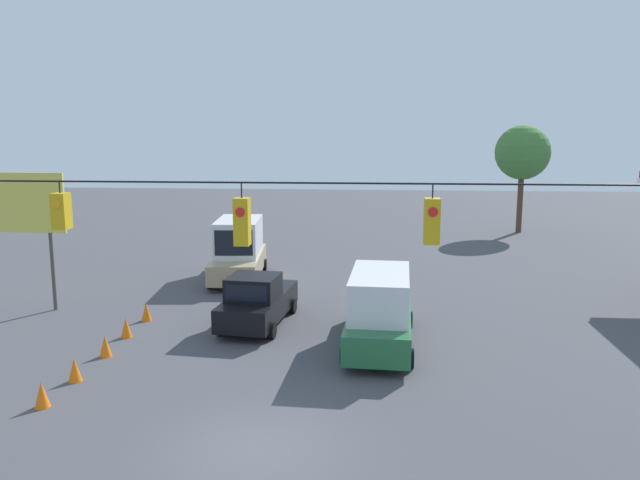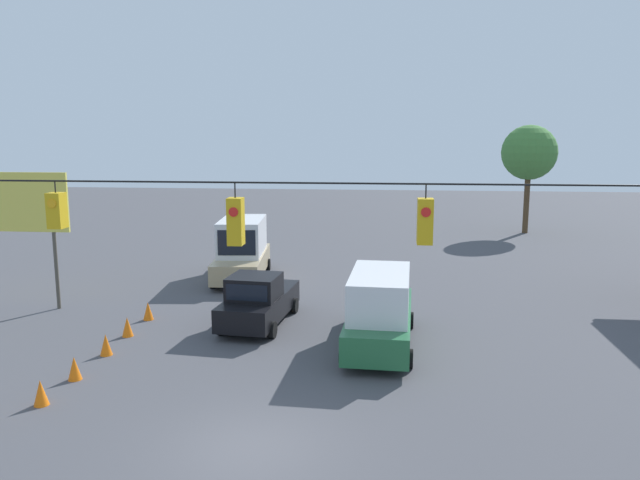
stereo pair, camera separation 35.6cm
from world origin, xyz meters
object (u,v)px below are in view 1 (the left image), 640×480
(box_truck_tan_withflow_far, at_px, (239,250))
(box_truck_green_crossing_near, at_px, (380,309))
(overhead_signal_span, at_px, (247,279))
(roadside_billboard, at_px, (10,210))
(traffic_cone_third, at_px, (105,346))
(traffic_cone_fifth, at_px, (146,312))
(pickup_truck_black_withflow_mid, at_px, (257,301))
(traffic_cone_fourth, at_px, (126,328))
(tree_horizon_left, at_px, (523,153))
(traffic_cone_nearest, at_px, (42,395))
(traffic_cone_second, at_px, (75,370))

(box_truck_tan_withflow_far, relative_size, box_truck_green_crossing_near, 0.99)
(overhead_signal_span, height_order, roadside_billboard, overhead_signal_span)
(traffic_cone_third, relative_size, traffic_cone_fifth, 1.00)
(box_truck_tan_withflow_far, height_order, pickup_truck_black_withflow_mid, box_truck_tan_withflow_far)
(traffic_cone_fourth, distance_m, tree_horizon_left, 34.20)
(traffic_cone_third, bearing_deg, box_truck_green_crossing_near, -168.61)
(tree_horizon_left, bearing_deg, roadside_billboard, 41.39)
(traffic_cone_nearest, bearing_deg, traffic_cone_second, -91.49)
(traffic_cone_second, height_order, traffic_cone_fifth, same)
(roadside_billboard, bearing_deg, pickup_truck_black_withflow_mid, 172.79)
(traffic_cone_second, xyz_separation_m, tree_horizon_left, (-20.37, -31.04, 5.71))
(box_truck_green_crossing_near, height_order, traffic_cone_third, box_truck_green_crossing_near)
(pickup_truck_black_withflow_mid, height_order, tree_horizon_left, tree_horizon_left)
(traffic_cone_fourth, xyz_separation_m, tree_horizon_left, (-20.43, -26.83, 5.71))
(pickup_truck_black_withflow_mid, distance_m, traffic_cone_fourth, 5.08)
(traffic_cone_fourth, bearing_deg, overhead_signal_span, 126.26)
(traffic_cone_nearest, xyz_separation_m, traffic_cone_fourth, (0.01, -6.08, 0.00))
(traffic_cone_nearest, relative_size, traffic_cone_second, 1.00)
(traffic_cone_nearest, distance_m, tree_horizon_left, 39.14)
(box_truck_green_crossing_near, xyz_separation_m, traffic_cone_fifth, (9.49, -2.25, -0.99))
(pickup_truck_black_withflow_mid, relative_size, traffic_cone_nearest, 7.30)
(traffic_cone_second, bearing_deg, pickup_truck_black_withflow_mid, -126.53)
(overhead_signal_span, distance_m, box_truck_tan_withflow_far, 19.43)
(traffic_cone_second, bearing_deg, box_truck_green_crossing_near, -156.57)
(roadside_billboard, bearing_deg, overhead_signal_span, 136.19)
(box_truck_tan_withflow_far, bearing_deg, tree_horizon_left, -137.09)
(traffic_cone_nearest, relative_size, traffic_cone_third, 1.00)
(box_truck_green_crossing_near, relative_size, roadside_billboard, 1.13)
(overhead_signal_span, distance_m, box_truck_green_crossing_near, 9.73)
(overhead_signal_span, xyz_separation_m, traffic_cone_nearest, (6.48, -2.77, -4.12))
(traffic_cone_fifth, bearing_deg, pickup_truck_black_withflow_mid, 178.13)
(tree_horizon_left, bearing_deg, traffic_cone_second, 56.73)
(traffic_cone_fifth, xyz_separation_m, tree_horizon_left, (-20.43, -24.70, 5.71))
(traffic_cone_fourth, relative_size, roadside_billboard, 0.13)
(overhead_signal_span, distance_m, traffic_cone_second, 8.93)
(overhead_signal_span, distance_m, roadside_billboard, 17.61)
(box_truck_green_crossing_near, height_order, tree_horizon_left, tree_horizon_left)
(box_truck_tan_withflow_far, height_order, traffic_cone_fourth, box_truck_tan_withflow_far)
(traffic_cone_third, distance_m, tree_horizon_left, 35.76)
(box_truck_green_crossing_near, distance_m, pickup_truck_black_withflow_mid, 5.30)
(box_truck_tan_withflow_far, height_order, traffic_cone_nearest, box_truck_tan_withflow_far)
(traffic_cone_third, bearing_deg, box_truck_tan_withflow_far, -100.07)
(pickup_truck_black_withflow_mid, relative_size, traffic_cone_fourth, 7.30)
(pickup_truck_black_withflow_mid, xyz_separation_m, tree_horizon_left, (-15.78, -24.86, 5.10))
(overhead_signal_span, bearing_deg, traffic_cone_fifth, -59.38)
(box_truck_tan_withflow_far, height_order, box_truck_green_crossing_near, box_truck_tan_withflow_far)
(box_truck_tan_withflow_far, bearing_deg, pickup_truck_black_withflow_mid, 107.22)
(overhead_signal_span, bearing_deg, traffic_cone_fourth, -53.74)
(box_truck_tan_withflow_far, relative_size, traffic_cone_nearest, 8.88)
(pickup_truck_black_withflow_mid, distance_m, traffic_cone_fifth, 4.69)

